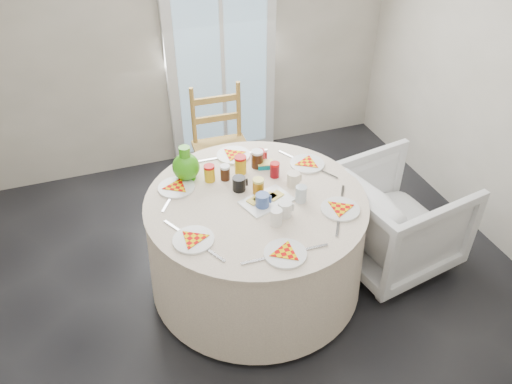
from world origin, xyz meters
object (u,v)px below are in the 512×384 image
object	(u,v)px
wooden_chair	(223,152)
armchair	(395,216)
green_pitcher	(186,162)
table	(256,242)

from	to	relation	value
wooden_chair	armchair	size ratio (longest dim) A/B	1.21
armchair	green_pitcher	xyz separation A→B (m)	(-1.38, 0.46, 0.48)
table	green_pitcher	distance (m)	0.72
wooden_chair	armchair	world-z (taller)	wooden_chair
wooden_chair	armchair	xyz separation A→B (m)	(0.95, -1.12, -0.08)
table	armchair	bearing A→B (deg)	-5.16
table	green_pitcher	bearing A→B (deg)	133.89
armchair	green_pitcher	distance (m)	1.54
armchair	green_pitcher	bearing A→B (deg)	61.49
table	wooden_chair	size ratio (longest dim) A/B	1.46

